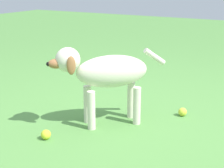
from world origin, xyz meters
TOP-DOWN VIEW (x-y plane):
  - ground at (0.00, 0.00)m, footprint 14.00×14.00m
  - dog at (0.22, -0.02)m, footprint 0.64×0.65m
  - tennis_ball_0 at (0.43, 0.40)m, footprint 0.07×0.07m
  - tennis_ball_1 at (-0.22, -0.44)m, footprint 0.07×0.07m

SIDE VIEW (x-z plane):
  - ground at x=0.00m, z-range 0.00..0.00m
  - tennis_ball_0 at x=0.43m, z-range 0.00..0.07m
  - tennis_ball_1 at x=-0.22m, z-range 0.00..0.07m
  - dog at x=0.22m, z-range 0.09..0.68m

